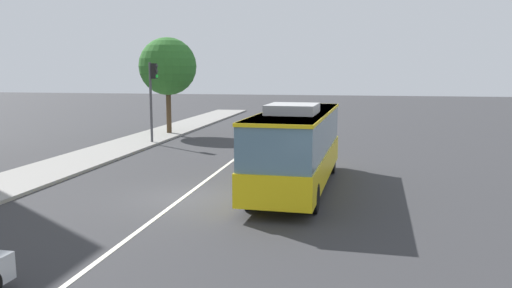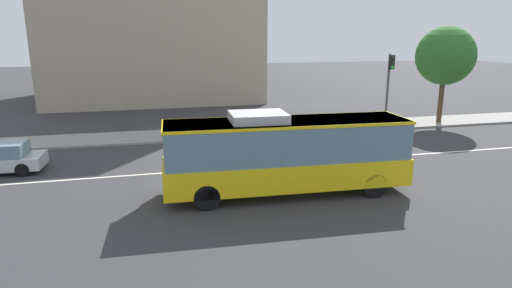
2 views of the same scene
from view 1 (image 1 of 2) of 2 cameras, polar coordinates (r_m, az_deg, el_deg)
The scene contains 6 objects.
ground_plane at distance 19.23m, azimuth -8.15°, elevation -5.97°, with size 160.00×160.00×0.00m, color #333335.
sidewalk_kerb at distance 22.85m, azimuth -26.78°, elevation -4.33°, with size 80.00×3.41×0.14m, color gray.
lane_centre_line at distance 19.23m, azimuth -8.15°, elevation -5.96°, with size 76.00×0.16×0.01m, color silver.
transit_bus at distance 20.23m, azimuth 4.61°, elevation 0.02°, with size 10.10×2.95×3.46m.
traffic_light_mid_block at distance 33.06m, azimuth -11.49°, elevation 6.13°, with size 0.32×0.62×5.20m.
street_tree_kerbside_left at distance 37.80m, azimuth -9.86°, elevation 8.54°, with size 4.16×4.16×7.06m.
Camera 1 is at (-17.61, -6.12, 4.70)m, focal length 35.72 mm.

